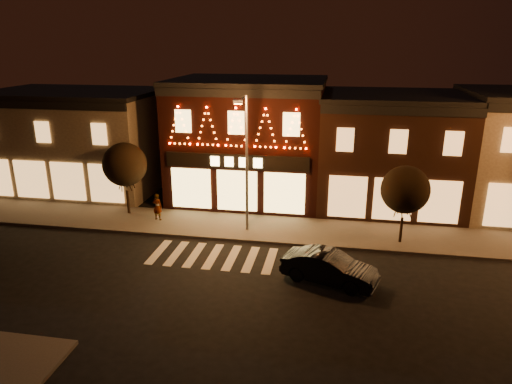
# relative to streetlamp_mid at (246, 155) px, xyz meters

# --- Properties ---
(ground) EXTENTS (120.00, 120.00, 0.00)m
(ground) POSITION_rel_streetlamp_mid_xyz_m (-1.10, -7.29, -4.71)
(ground) COLOR black
(ground) RESTS_ON ground
(sidewalk_far) EXTENTS (44.00, 4.00, 0.15)m
(sidewalk_far) POSITION_rel_streetlamp_mid_xyz_m (0.90, 0.71, -4.63)
(sidewalk_far) COLOR #47423D
(sidewalk_far) RESTS_ON ground
(building_left) EXTENTS (12.20, 8.28, 7.30)m
(building_left) POSITION_rel_streetlamp_mid_xyz_m (-14.10, 6.70, -1.05)
(building_left) COLOR brown
(building_left) RESTS_ON ground
(building_pulp) EXTENTS (10.20, 8.34, 8.30)m
(building_pulp) POSITION_rel_streetlamp_mid_xyz_m (-1.10, 6.68, -0.55)
(building_pulp) COLOR black
(building_pulp) RESTS_ON ground
(building_right_a) EXTENTS (9.20, 8.28, 7.50)m
(building_right_a) POSITION_rel_streetlamp_mid_xyz_m (8.40, 6.70, -0.95)
(building_right_a) COLOR #371D13
(building_right_a) RESTS_ON ground
(streetlamp_mid) EXTENTS (0.51, 1.78, 7.77)m
(streetlamp_mid) POSITION_rel_streetlamp_mid_xyz_m (0.00, 0.00, 0.00)
(streetlamp_mid) COLOR #59595E
(streetlamp_mid) RESTS_ON sidewalk_far
(tree_left) EXTENTS (2.74, 2.74, 4.58)m
(tree_left) POSITION_rel_streetlamp_mid_xyz_m (-8.01, 1.61, -1.35)
(tree_left) COLOR black
(tree_left) RESTS_ON sidewalk_far
(tree_right) EXTENTS (2.58, 2.58, 4.31)m
(tree_right) POSITION_rel_streetlamp_mid_xyz_m (8.65, -0.01, -1.55)
(tree_right) COLOR black
(tree_right) RESTS_ON sidewalk_far
(dark_sedan) EXTENTS (4.68, 2.81, 1.46)m
(dark_sedan) POSITION_rel_streetlamp_mid_xyz_m (4.91, -4.95, -3.98)
(dark_sedan) COLOR black
(dark_sedan) RESTS_ON ground
(pedestrian) EXTENTS (0.68, 0.51, 1.67)m
(pedestrian) POSITION_rel_streetlamp_mid_xyz_m (-5.72, 0.80, -3.72)
(pedestrian) COLOR gray
(pedestrian) RESTS_ON sidewalk_far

